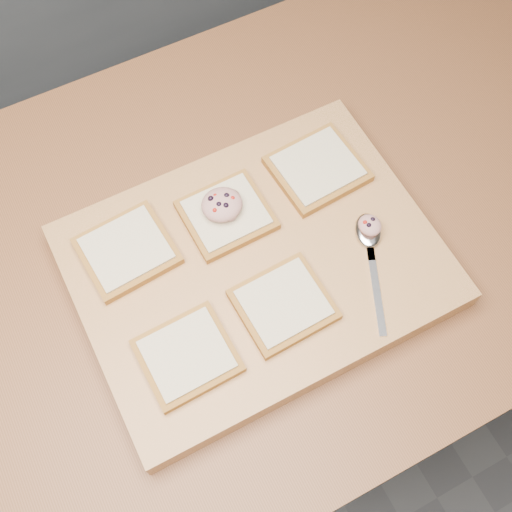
{
  "coord_description": "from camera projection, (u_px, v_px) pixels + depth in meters",
  "views": [
    {
      "loc": [
        -0.27,
        -0.41,
        1.76
      ],
      "look_at": [
        -0.08,
        -0.06,
        0.95
      ],
      "focal_mm": 45.0,
      "sensor_mm": 36.0,
      "label": 1
    }
  ],
  "objects": [
    {
      "name": "ground",
      "position": [
        272.0,
        373.0,
        1.8
      ],
      "size": [
        4.0,
        4.0,
        0.0
      ],
      "primitive_type": "plane",
      "color": "#515459",
      "rests_on": "ground"
    },
    {
      "name": "island_counter",
      "position": [
        277.0,
        317.0,
        1.39
      ],
      "size": [
        2.0,
        0.8,
        0.9
      ],
      "color": "slate",
      "rests_on": "ground"
    },
    {
      "name": "cutting_board",
      "position": [
        256.0,
        266.0,
        0.93
      ],
      "size": [
        0.5,
        0.38,
        0.04
      ],
      "primitive_type": "cube",
      "color": "tan",
      "rests_on": "island_counter"
    },
    {
      "name": "bread_far_left",
      "position": [
        127.0,
        251.0,
        0.9
      ],
      "size": [
        0.13,
        0.12,
        0.02
      ],
      "color": "#A07129",
      "rests_on": "cutting_board"
    },
    {
      "name": "bread_far_center",
      "position": [
        226.0,
        215.0,
        0.93
      ],
      "size": [
        0.12,
        0.11,
        0.02
      ],
      "color": "#A07129",
      "rests_on": "cutting_board"
    },
    {
      "name": "bread_far_right",
      "position": [
        317.0,
        168.0,
        0.96
      ],
      "size": [
        0.13,
        0.12,
        0.02
      ],
      "color": "#A07129",
      "rests_on": "cutting_board"
    },
    {
      "name": "bread_near_left",
      "position": [
        187.0,
        356.0,
        0.84
      ],
      "size": [
        0.12,
        0.11,
        0.02
      ],
      "color": "#A07129",
      "rests_on": "cutting_board"
    },
    {
      "name": "bread_near_center",
      "position": [
        283.0,
        304.0,
        0.87
      ],
      "size": [
        0.12,
        0.11,
        0.02
      ],
      "color": "#A07129",
      "rests_on": "cutting_board"
    },
    {
      "name": "tuna_salad_dollop",
      "position": [
        222.0,
        204.0,
        0.91
      ],
      "size": [
        0.06,
        0.06,
        0.03
      ],
      "color": "tan",
      "rests_on": "bread_far_center"
    },
    {
      "name": "spoon",
      "position": [
        369.0,
        239.0,
        0.92
      ],
      "size": [
        0.1,
        0.18,
        0.01
      ],
      "color": "silver",
      "rests_on": "cutting_board"
    },
    {
      "name": "spoon_salad",
      "position": [
        370.0,
        225.0,
        0.91
      ],
      "size": [
        0.03,
        0.04,
        0.02
      ],
      "color": "tan",
      "rests_on": "spoon"
    }
  ]
}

